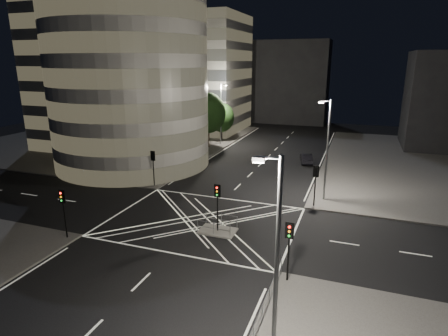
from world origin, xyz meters
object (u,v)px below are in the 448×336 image
at_px(central_island, 218,231).
at_px(traffic_signal_fr, 316,178).
at_px(traffic_signal_fl, 153,162).
at_px(street_lamp_left_near, 169,130).
at_px(traffic_signal_nl, 63,205).
at_px(street_lamp_left_far, 221,112).
at_px(street_lamp_right_far, 327,147).
at_px(traffic_signal_island, 217,199).
at_px(sedan, 306,158).
at_px(street_lamp_right_near, 275,261).
at_px(traffic_signal_nr, 289,241).

relative_size(central_island, traffic_signal_fr, 0.75).
bearing_deg(traffic_signal_fl, street_lamp_left_near, 96.97).
xyz_separation_m(traffic_signal_nl, street_lamp_left_far, (-0.64, 36.80, 2.63)).
bearing_deg(street_lamp_right_far, traffic_signal_island, -125.30).
height_order(street_lamp_left_near, sedan, street_lamp_left_near).
bearing_deg(traffic_signal_fl, street_lamp_right_far, 6.88).
xyz_separation_m(traffic_signal_nl, traffic_signal_island, (10.80, 5.30, 0.00)).
bearing_deg(sedan, street_lamp_left_far, -38.48).
bearing_deg(traffic_signal_island, traffic_signal_fr, 50.67).
distance_m(traffic_signal_nl, street_lamp_left_far, 36.90).
relative_size(central_island, traffic_signal_island, 0.75).
xyz_separation_m(street_lamp_right_far, sedan, (-3.68, 14.00, -4.86)).
distance_m(traffic_signal_island, street_lamp_right_near, 14.78).
bearing_deg(traffic_signal_fr, central_island, -129.33).
height_order(traffic_signal_fr, traffic_signal_island, same).
xyz_separation_m(traffic_signal_fl, street_lamp_left_near, (-0.64, 5.20, 2.63)).
distance_m(traffic_signal_fr, street_lamp_left_far, 29.63).
bearing_deg(street_lamp_right_far, traffic_signal_nr, -92.30).
relative_size(street_lamp_left_far, sedan, 2.41).
height_order(central_island, street_lamp_right_near, street_lamp_right_near).
xyz_separation_m(traffic_signal_island, street_lamp_left_near, (-11.44, 13.50, 2.63)).
bearing_deg(central_island, traffic_signal_nr, -37.93).
relative_size(traffic_signal_fl, traffic_signal_island, 1.00).
distance_m(traffic_signal_fl, street_lamp_right_far, 18.55).
relative_size(central_island, traffic_signal_nr, 0.75).
bearing_deg(traffic_signal_nr, street_lamp_left_far, 116.36).
distance_m(traffic_signal_fl, traffic_signal_fr, 17.60).
height_order(traffic_signal_nl, traffic_signal_island, same).
bearing_deg(street_lamp_right_far, street_lamp_right_near, -90.00).
relative_size(traffic_signal_island, street_lamp_left_near, 0.40).
height_order(street_lamp_right_near, sedan, street_lamp_right_near).
xyz_separation_m(traffic_signal_fr, street_lamp_left_near, (-18.24, 5.20, 2.63)).
bearing_deg(street_lamp_left_far, street_lamp_right_far, -48.06).
xyz_separation_m(traffic_signal_nl, traffic_signal_nr, (17.60, 0.00, 0.00)).
height_order(traffic_signal_nl, street_lamp_right_far, street_lamp_right_far).
bearing_deg(street_lamp_left_near, sedan, 35.91).
bearing_deg(traffic_signal_island, street_lamp_right_near, -59.25).
height_order(central_island, street_lamp_left_far, street_lamp_left_far).
xyz_separation_m(traffic_signal_nr, street_lamp_left_far, (-18.24, 36.80, 2.63)).
xyz_separation_m(traffic_signal_fr, traffic_signal_nr, (0.00, -13.60, 0.00)).
relative_size(street_lamp_right_far, street_lamp_right_near, 1.00).
bearing_deg(street_lamp_left_far, central_island, -70.05).
xyz_separation_m(traffic_signal_fl, traffic_signal_nl, (0.00, -13.60, 0.00)).
bearing_deg(street_lamp_left_far, sedan, -24.75).
relative_size(traffic_signal_nl, traffic_signal_fr, 1.00).
distance_m(street_lamp_right_near, sedan, 37.50).
xyz_separation_m(street_lamp_right_far, street_lamp_right_near, (0.00, -23.00, 0.00)).
height_order(traffic_signal_fl, traffic_signal_fr, same).
bearing_deg(street_lamp_left_far, street_lamp_right_near, -66.79).
bearing_deg(traffic_signal_fr, traffic_signal_fl, 180.00).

